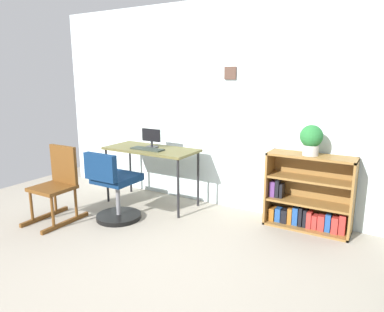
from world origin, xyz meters
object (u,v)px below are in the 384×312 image
at_px(rocking_chair, 58,183).
at_px(bookshelf_low, 308,196).
at_px(keyboard, 147,149).
at_px(office_chair, 114,190).
at_px(monitor, 151,138).
at_px(desk, 151,153).
at_px(potted_plant_on_shelf, 311,139).

xyz_separation_m(rocking_chair, bookshelf_low, (2.52, 1.24, -0.08)).
bearing_deg(keyboard, office_chair, -95.24).
bearing_deg(keyboard, bookshelf_low, 10.96).
relative_size(monitor, bookshelf_low, 0.30).
bearing_deg(office_chair, keyboard, 84.76).
height_order(desk, keyboard, keyboard).
xyz_separation_m(office_chair, bookshelf_low, (1.95, 0.93, -0.01)).
relative_size(monitor, rocking_chair, 0.32).
height_order(keyboard, potted_plant_on_shelf, potted_plant_on_shelf).
relative_size(desk, rocking_chair, 1.39).
bearing_deg(desk, bookshelf_low, 7.98).
distance_m(office_chair, rocking_chair, 0.66).
distance_m(monitor, rocking_chair, 1.25).
bearing_deg(bookshelf_low, monitor, -173.39).
xyz_separation_m(keyboard, office_chair, (-0.05, -0.56, -0.39)).
relative_size(keyboard, office_chair, 0.53).
bearing_deg(potted_plant_on_shelf, office_chair, -155.73).
bearing_deg(potted_plant_on_shelf, keyboard, -170.58).
xyz_separation_m(keyboard, bookshelf_low, (1.90, 0.37, -0.39)).
xyz_separation_m(desk, rocking_chair, (-0.61, -0.97, -0.24)).
bearing_deg(rocking_chair, potted_plant_on_shelf, 25.18).
distance_m(office_chair, potted_plant_on_shelf, 2.23).
relative_size(keyboard, potted_plant_on_shelf, 1.36).
height_order(bookshelf_low, potted_plant_on_shelf, potted_plant_on_shelf).
bearing_deg(desk, potted_plant_on_shelf, 6.43).
relative_size(monitor, potted_plant_on_shelf, 0.86).
distance_m(keyboard, potted_plant_on_shelf, 1.94).
bearing_deg(bookshelf_low, office_chair, -154.45).
bearing_deg(potted_plant_on_shelf, bookshelf_low, 90.54).
bearing_deg(bookshelf_low, rocking_chair, -153.84).
xyz_separation_m(office_chair, potted_plant_on_shelf, (1.95, 0.88, 0.64)).
bearing_deg(monitor, potted_plant_on_shelf, 5.06).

